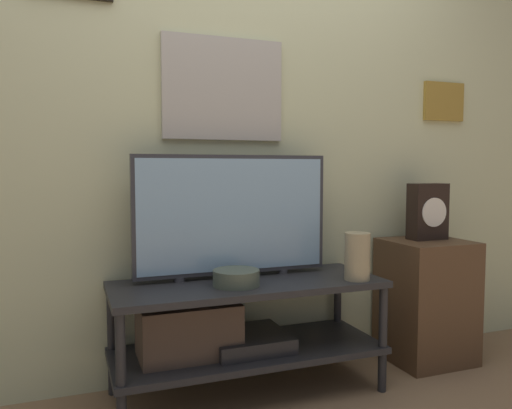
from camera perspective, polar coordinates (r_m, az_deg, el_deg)
wall_back at (r=2.57m, az=-3.22°, el=10.92°), size 6.40×0.08×2.70m
media_console at (r=2.36m, az=-3.34°, el=-13.63°), size 1.26×0.48×0.53m
television at (r=2.37m, az=-2.65°, el=-1.19°), size 0.95×0.05×0.59m
vase_tall_ceramic at (r=2.39m, az=11.50°, el=-5.83°), size 0.12×0.12×0.22m
vase_wide_bowl at (r=2.25m, az=-2.28°, el=-8.36°), size 0.21×0.21×0.07m
side_table at (r=2.94m, az=18.85°, el=-10.32°), size 0.42×0.40×0.66m
mantel_clock at (r=2.90m, az=19.03°, el=-0.76°), size 0.21×0.11×0.31m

